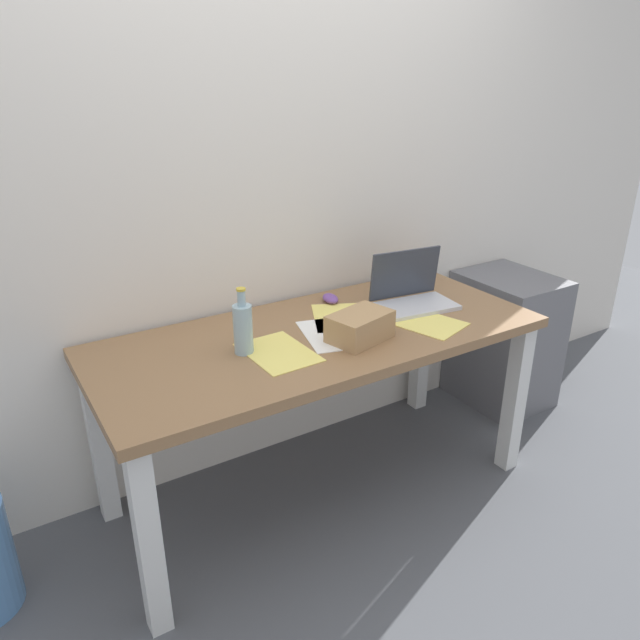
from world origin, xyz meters
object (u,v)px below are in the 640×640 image
object	(u,v)px
cardboard_box	(360,327)
filing_cabinet	(504,339)
laptop_right	(412,294)
computer_mouse	(330,298)
desk	(320,355)
beer_bottle	(243,327)

from	to	relation	value
cardboard_box	filing_cabinet	bearing A→B (deg)	13.65
laptop_right	filing_cabinet	size ratio (longest dim) A/B	0.50
computer_mouse	filing_cabinet	size ratio (longest dim) A/B	0.14
desk	beer_bottle	size ratio (longest dim) A/B	7.12
laptop_right	beer_bottle	distance (m)	0.80
desk	computer_mouse	distance (m)	0.34
beer_bottle	computer_mouse	distance (m)	0.58
beer_bottle	cardboard_box	size ratio (longest dim) A/B	1.05
laptop_right	filing_cabinet	bearing A→B (deg)	8.44
desk	cardboard_box	world-z (taller)	cardboard_box
cardboard_box	filing_cabinet	world-z (taller)	cardboard_box
laptop_right	cardboard_box	distance (m)	0.42
cardboard_box	filing_cabinet	distance (m)	1.25
desk	filing_cabinet	distance (m)	1.27
beer_bottle	cardboard_box	xyz separation A→B (m)	(0.41, -0.13, -0.04)
desk	computer_mouse	world-z (taller)	computer_mouse
laptop_right	cardboard_box	world-z (taller)	laptop_right
desk	computer_mouse	xyz separation A→B (m)	(0.20, 0.24, 0.11)
laptop_right	cardboard_box	size ratio (longest dim) A/B	1.51
computer_mouse	laptop_right	bearing A→B (deg)	-26.23
desk	filing_cabinet	size ratio (longest dim) A/B	2.49
laptop_right	filing_cabinet	world-z (taller)	laptop_right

